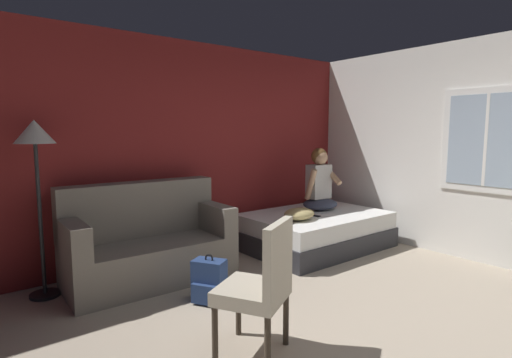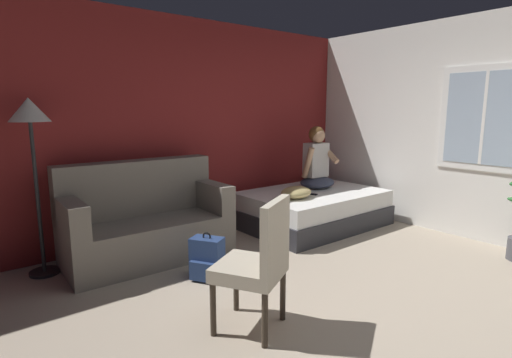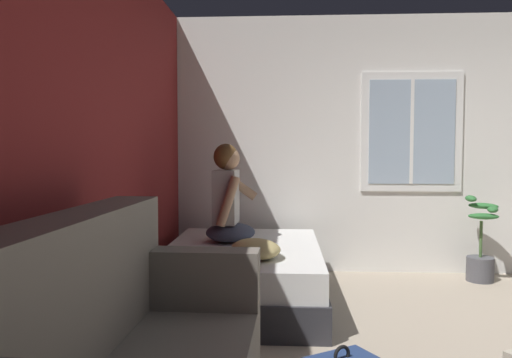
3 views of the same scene
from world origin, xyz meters
The scene contains 7 objects.
wall_back_accent centered at (0.00, 2.95, 1.35)m, with size 10.00×0.16×2.70m, color maroon.
wall_side_with_window centered at (2.58, 0.01, 1.35)m, with size 0.19×7.13×2.70m.
bed centered at (1.39, 2.07, 0.24)m, with size 1.91×1.34×0.48m.
person_seated centered at (1.62, 2.22, 0.84)m, with size 0.54×0.47×0.88m.
throw_pillow centered at (0.94, 1.94, 0.55)m, with size 0.48×0.36×0.14m, color tan.
cell_phone centered at (1.23, 1.95, 0.48)m, with size 0.07×0.14×0.01m, color black.
potted_plant centered at (2.18, -0.22, 0.30)m, with size 0.39×0.37×0.85m.
Camera 3 is at (-2.81, 1.73, 1.30)m, focal length 35.00 mm.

